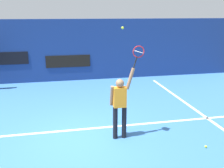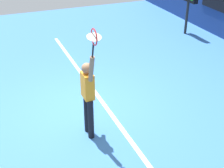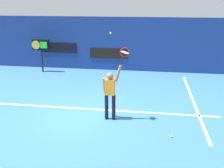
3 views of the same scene
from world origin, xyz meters
The scene contains 11 objects.
ground_plane centered at (0.00, 0.00, 0.00)m, with size 18.00×18.00×0.00m, color #3870B2.
back_wall centered at (0.00, 6.49, 1.54)m, with size 18.00×0.20×3.07m, color navy.
sponsor_banner_center centered at (0.00, 6.37, 1.01)m, with size 2.20×0.03×0.60m, color black.
sponsor_banner_portside centered at (-3.00, 6.37, 1.25)m, with size 2.20×0.03×0.60m, color black.
court_baseline centered at (0.00, 0.55, 0.01)m, with size 10.00×0.10×0.01m, color white.
court_sideline centered at (4.26, 2.00, 0.01)m, with size 0.10×7.00×0.01m, color white.
tennis_player centered at (1.12, -0.17, 1.01)m, with size 0.65×0.31×1.98m.
tennis_racket centered at (1.59, -0.17, 2.36)m, with size 0.39×0.27×0.63m.
tennis_ball centered at (1.15, -0.25, 3.01)m, with size 0.07×0.07×0.07m, color #CCE033.
scoreboard_clock centered at (-3.70, 5.41, 1.47)m, with size 0.96×0.20×1.87m.
spare_ball centered at (3.17, -1.16, 0.03)m, with size 0.07×0.07×0.07m, color #CCE033.
Camera 3 is at (2.40, -8.36, 4.03)m, focal length 41.66 mm.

